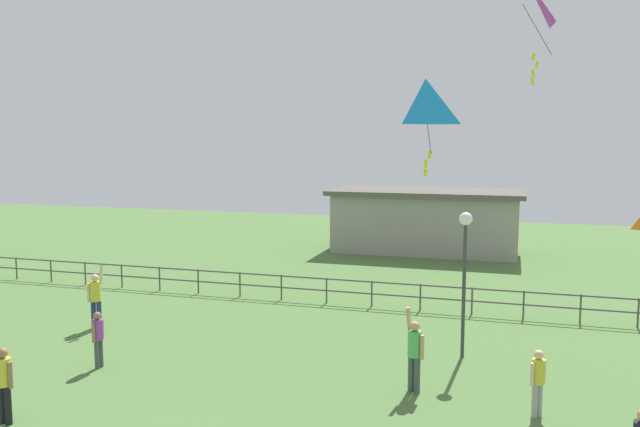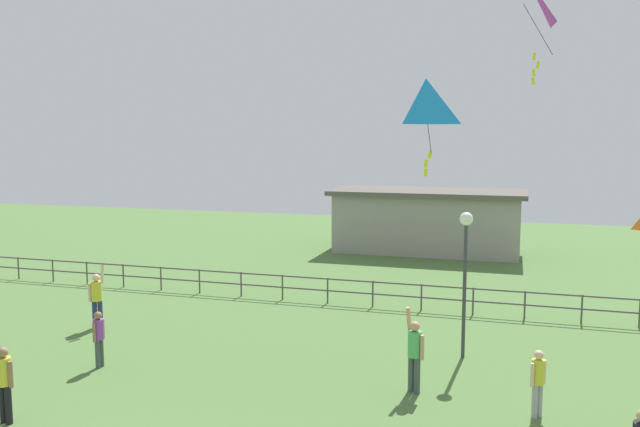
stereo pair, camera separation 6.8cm
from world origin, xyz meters
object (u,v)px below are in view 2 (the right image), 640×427
Objects in this scene: person_2 at (99,335)px; person_0 at (97,296)px; person_3 at (415,351)px; kite_2 at (524,7)px; person_1 at (538,379)px; kite_5 at (426,108)px; lamppost at (465,251)px; person_5 at (4,379)px.

person_0 is at bearing 126.98° from person_2.
person_3 is 0.72× the size of kite_2.
person_0 is at bearing 167.98° from person_1.
person_3 reaches higher than person_1.
kite_5 is (-0.07, 1.63, 5.74)m from person_3.
kite_2 is 4.28m from kite_5.
person_1 is 0.73× the size of person_3.
lamppost is 3.55m from person_3.
person_3 is 0.88× the size of kite_5.
kite_5 is at bearing 36.28° from person_5.
lamppost reaches higher than person_3.
person_0 is at bearing 167.97° from person_3.
person_3 is 9.64m from kite_2.
lamppost is 2.68× the size of person_2.
lamppost is at bearing 50.50° from kite_5.
person_3 is at bearing -107.95° from lamppost.
kite_2 is at bearing 41.38° from lamppost.
person_2 is (2.26, -3.00, -0.16)m from person_0.
person_1 is 0.53× the size of kite_2.
lamppost is 1.98× the size of person_3.
person_0 is 1.05× the size of person_5.
kite_5 is (7.93, 5.82, 5.78)m from person_5.
lamppost is 1.74× the size of kite_5.
person_1 is 0.99× the size of person_2.
person_2 is at bearing 92.99° from person_5.
kite_5 is at bearing 16.48° from person_2.
kite_2 is at bearing 45.70° from kite_5.
lamppost reaches higher than person_2.
person_5 is (0.18, -3.42, 0.12)m from person_2.
person_3 is (8.18, 0.77, 0.16)m from person_2.
person_3 reaches higher than person_5.
person_2 is 10.31m from kite_5.
person_1 is at bearing -61.66° from lamppost.
kite_5 reaches higher than lamppost.
person_3 is at bearing 168.02° from person_1.
person_2 is at bearing -163.52° from kite_5.
person_2 is at bearing -179.00° from person_1.
lamppost is 1.42× the size of kite_2.
kite_5 reaches higher than person_5.
person_1 is 0.76× the size of person_5.
kite_2 reaches higher than person_5.
person_3 is at bearing -87.47° from kite_5.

